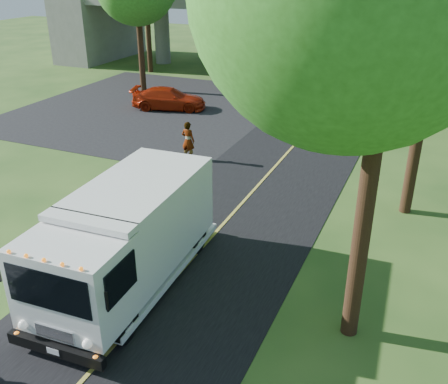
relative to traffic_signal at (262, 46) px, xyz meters
The scene contains 10 objects.
ground 26.87m from the traffic_signal, 77.01° to the right, with size 120.00×120.00×0.00m, color #294C1B.
road 17.38m from the traffic_signal, 69.44° to the right, with size 7.00×90.00×0.02m, color black.
parking_lot 9.96m from the traffic_signal, 122.01° to the right, with size 16.00×18.00×0.01m, color black.
lane_line 17.38m from the traffic_signal, 69.44° to the right, with size 0.12×90.00×0.01m, color gold.
overpass 8.59m from the traffic_signal, 45.00° to the left, with size 54.00×10.00×7.30m.
traffic_signal is the anchor object (origin of this frame).
utility_pole 2.86m from the traffic_signal, 126.87° to the right, with size 1.60×0.26×9.00m.
step_van 25.96m from the traffic_signal, 79.13° to the right, with size 3.08×7.57×3.13m.
red_sedan 8.94m from the traffic_signal, 115.24° to the right, with size 1.97×4.85×1.41m, color #A6220A.
pedestrian 15.63m from the traffic_signal, 83.73° to the right, with size 0.71×0.46×1.94m, color gray.
Camera 1 is at (6.63, -10.08, 9.18)m, focal length 40.00 mm.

